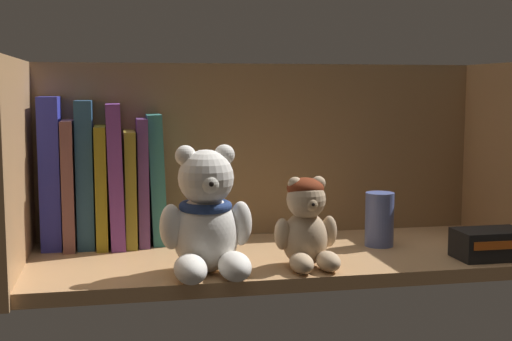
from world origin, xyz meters
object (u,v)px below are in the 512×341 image
(book_6, at_px, (142,181))
(pillar_candle, at_px, (379,219))
(book_2, at_px, (86,173))
(book_4, at_px, (116,174))
(book_3, at_px, (102,185))
(book_5, at_px, (130,187))
(teddy_bear_smaller, at_px, (306,224))
(book_7, at_px, (156,178))
(teddy_bear_larger, at_px, (207,220))
(book_1, at_px, (70,183))
(small_product_box, at_px, (490,244))
(book_0, at_px, (52,172))

(book_6, bearing_deg, pillar_candle, -15.57)
(book_2, distance_m, book_4, 0.05)
(book_3, xyz_separation_m, book_6, (0.07, 0.00, 0.01))
(book_5, relative_size, teddy_bear_smaller, 1.43)
(teddy_bear_smaller, bearing_deg, book_7, 133.64)
(book_3, xyz_separation_m, book_4, (0.02, 0.00, 0.02))
(book_2, distance_m, teddy_bear_larger, 0.28)
(book_3, xyz_separation_m, pillar_candle, (0.44, -0.10, -0.05))
(book_7, bearing_deg, book_1, 180.00)
(small_product_box, bearing_deg, book_0, 161.56)
(pillar_candle, bearing_deg, book_2, 167.35)
(book_1, relative_size, book_3, 1.05)
(book_3, relative_size, book_5, 1.05)
(book_7, bearing_deg, book_4, 180.00)
(teddy_bear_larger, height_order, teddy_bear_smaller, teddy_bear_larger)
(book_3, height_order, small_product_box, book_3)
(book_0, relative_size, book_7, 1.14)
(book_2, xyz_separation_m, pillar_candle, (0.46, -0.10, -0.07))
(book_5, bearing_deg, teddy_bear_larger, -65.75)
(book_3, distance_m, book_4, 0.03)
(book_4, relative_size, small_product_box, 2.24)
(book_0, relative_size, teddy_bear_larger, 1.36)
(book_3, distance_m, book_7, 0.09)
(teddy_bear_larger, distance_m, pillar_candle, 0.32)
(book_3, height_order, teddy_bear_larger, book_3)
(book_6, xyz_separation_m, book_7, (0.02, 0.00, 0.00))
(book_4, height_order, book_5, book_4)
(book_7, height_order, teddy_bear_smaller, book_7)
(book_3, height_order, pillar_candle, book_3)
(book_4, height_order, book_7, book_4)
(book_3, bearing_deg, small_product_box, -20.75)
(book_0, distance_m, book_5, 0.13)
(book_0, xyz_separation_m, book_4, (0.10, 0.00, -0.01))
(book_1, bearing_deg, book_0, 180.00)
(book_4, relative_size, book_6, 1.12)
(teddy_bear_larger, relative_size, teddy_bear_smaller, 1.37)
(book_1, relative_size, book_4, 0.89)
(book_6, bearing_deg, book_1, 180.00)
(book_5, relative_size, book_7, 0.88)
(teddy_bear_smaller, relative_size, small_product_box, 1.26)
(book_1, relative_size, small_product_box, 1.99)
(book_3, distance_m, book_5, 0.05)
(book_1, relative_size, book_6, 0.99)
(book_0, xyz_separation_m, teddy_bear_smaller, (0.36, -0.21, -0.06))
(book_7, bearing_deg, book_2, 180.00)
(book_5, relative_size, small_product_box, 1.81)
(book_0, xyz_separation_m, teddy_bear_larger, (0.22, -0.22, -0.04))
(book_1, bearing_deg, book_2, 0.00)
(book_3, height_order, book_5, book_3)
(book_2, height_order, book_3, book_2)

